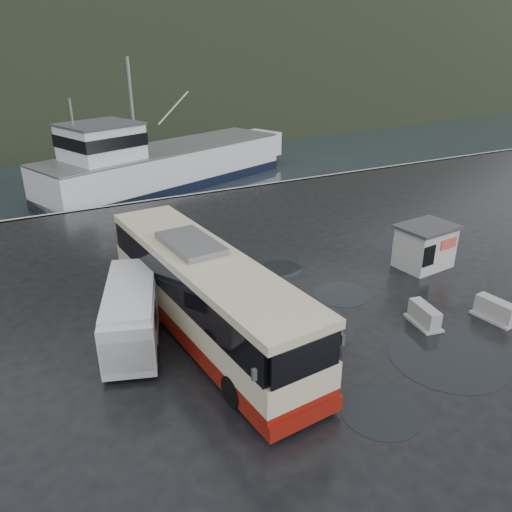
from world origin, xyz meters
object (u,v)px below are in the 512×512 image
waste_bin_left (320,353)px  jersey_barrier_a (423,324)px  ticket_kiosk (422,266)px  fishing_trawler (168,170)px  dome_tent (319,341)px  coach_bus (207,333)px  jersey_barrier_b (493,319)px  white_van (135,339)px  waste_bin_right (287,323)px

waste_bin_left → jersey_barrier_a: size_ratio=0.76×
ticket_kiosk → fishing_trawler: 26.68m
jersey_barrier_a → dome_tent: bearing=168.6°
coach_bus → dome_tent: bearing=-40.2°
waste_bin_left → jersey_barrier_b: size_ratio=0.74×
white_van → jersey_barrier_b: (13.99, -5.50, 0.00)m
coach_bus → waste_bin_left: coach_bus is taller
white_van → ticket_kiosk: white_van is taller
coach_bus → white_van: 2.85m
waste_bin_left → ticket_kiosk: size_ratio=0.45×
white_van → waste_bin_left: size_ratio=4.41×
jersey_barrier_a → jersey_barrier_b: (2.97, -1.08, 0.00)m
waste_bin_left → fishing_trawler: 30.50m
jersey_barrier_b → fishing_trawler: (-3.98, 31.57, 0.00)m
jersey_barrier_b → waste_bin_left: bearing=170.4°
waste_bin_right → jersey_barrier_b: size_ratio=0.73×
waste_bin_left → white_van: bearing=145.4°
waste_bin_left → dome_tent: size_ratio=0.52×
waste_bin_left → waste_bin_right: 2.45m
waste_bin_left → waste_bin_right: same height
waste_bin_left → ticket_kiosk: 10.06m
white_van → ticket_kiosk: 15.22m
waste_bin_left → jersey_barrier_b: waste_bin_left is taller
dome_tent → waste_bin_left: bearing=-120.9°
waste_bin_right → dome_tent: 1.82m
waste_bin_right → dome_tent: (0.41, -1.78, 0.00)m
coach_bus → waste_bin_right: 3.40m
coach_bus → fishing_trawler: size_ratio=0.47×
jersey_barrier_a → fishing_trawler: bearing=91.9°
white_van → coach_bus: bearing=0.5°
waste_bin_left → coach_bus: bearing=135.2°
dome_tent → fishing_trawler: size_ratio=0.09×
ticket_kiosk → jersey_barrier_b: ticket_kiosk is taller
waste_bin_left → ticket_kiosk: (9.20, 4.07, 0.00)m
white_van → waste_bin_right: size_ratio=4.41×
ticket_kiosk → jersey_barrier_a: size_ratio=1.70×
jersey_barrier_a → white_van: bearing=158.2°
fishing_trawler → jersey_barrier_a: bearing=-108.7°
white_van → jersey_barrier_a: bearing=-3.6°
jersey_barrier_b → fishing_trawler: 31.82m
dome_tent → white_van: bearing=151.5°
waste_bin_left → jersey_barrier_a: bearing=-2.9°
coach_bus → ticket_kiosk: (12.51, 0.78, 0.00)m
dome_tent → jersey_barrier_a: dome_tent is taller
coach_bus → jersey_barrier_a: size_ratio=7.66×
jersey_barrier_b → jersey_barrier_a: bearing=159.9°
coach_bus → jersey_barrier_a: 9.03m
coach_bus → white_van: coach_bus is taller
coach_bus → dome_tent: size_ratio=5.27×
jersey_barrier_a → jersey_barrier_b: 3.16m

